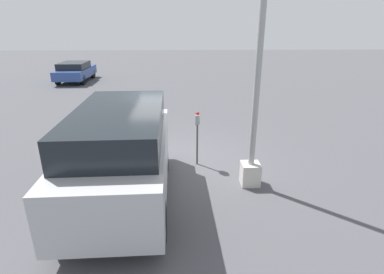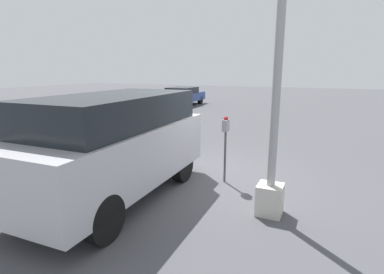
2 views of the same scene
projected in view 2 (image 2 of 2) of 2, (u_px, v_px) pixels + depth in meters
name	position (u px, v px, depth m)	size (l,w,h in m)	color
ground_plane	(211.00, 177.00, 7.23)	(80.00, 80.00, 0.00)	#4C4C51
parking_meter_near	(226.00, 134.00, 6.67)	(0.20, 0.12, 1.53)	#4C4C4C
lamp_post	(274.00, 126.00, 5.03)	(0.44, 0.44, 5.46)	beige
parked_van	(114.00, 143.00, 5.85)	(4.52, 2.05, 2.07)	#B2B2B7
car_distant	(183.00, 95.00, 21.70)	(4.17, 1.90, 1.31)	#2D478C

